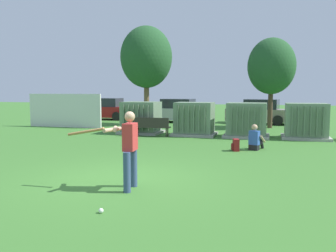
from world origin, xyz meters
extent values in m
plane|color=#3D752D|center=(0.00, 0.00, 0.00)|extent=(96.00, 96.00, 0.00)
cube|color=silver|center=(-8.29, 10.50, 1.00)|extent=(4.80, 0.12, 2.00)
cube|color=#9E9B93|center=(-2.81, 8.98, 0.06)|extent=(2.10, 1.70, 0.12)
cube|color=slate|center=(-2.81, 8.98, 0.87)|extent=(1.80, 1.40, 1.50)
cube|color=#5B7056|center=(-3.44, 8.22, 0.87)|extent=(0.06, 0.12, 1.27)
cube|color=#5B7056|center=(-3.19, 8.22, 0.87)|extent=(0.06, 0.12, 1.27)
cube|color=#5B7056|center=(-2.93, 8.22, 0.87)|extent=(0.06, 0.12, 1.27)
cube|color=#5B7056|center=(-2.68, 8.22, 0.87)|extent=(0.06, 0.12, 1.27)
cube|color=#5B7056|center=(-2.42, 8.22, 0.87)|extent=(0.06, 0.12, 1.27)
cube|color=#5B7056|center=(-2.17, 8.22, 0.87)|extent=(0.06, 0.12, 1.27)
cube|color=#9E9B93|center=(-0.01, 8.97, 0.06)|extent=(2.10, 1.70, 0.12)
cube|color=slate|center=(-0.01, 8.97, 0.87)|extent=(1.80, 1.40, 1.50)
cube|color=#5B7056|center=(-0.65, 8.21, 0.87)|extent=(0.06, 0.12, 1.27)
cube|color=#5B7056|center=(-0.39, 8.21, 0.87)|extent=(0.06, 0.12, 1.27)
cube|color=#5B7056|center=(-0.14, 8.21, 0.87)|extent=(0.06, 0.12, 1.27)
cube|color=#5B7056|center=(0.12, 8.21, 0.87)|extent=(0.06, 0.12, 1.27)
cube|color=#5B7056|center=(0.37, 8.21, 0.87)|extent=(0.06, 0.12, 1.27)
cube|color=#5B7056|center=(0.63, 8.21, 0.87)|extent=(0.06, 0.12, 1.27)
cube|color=#9E9B93|center=(2.49, 9.00, 0.06)|extent=(2.10, 1.70, 0.12)
cube|color=slate|center=(2.49, 9.00, 0.87)|extent=(1.80, 1.40, 1.50)
cube|color=#5B7056|center=(1.85, 8.24, 0.87)|extent=(0.06, 0.12, 1.27)
cube|color=#5B7056|center=(2.11, 8.24, 0.87)|extent=(0.06, 0.12, 1.27)
cube|color=#5B7056|center=(2.36, 8.24, 0.87)|extent=(0.06, 0.12, 1.27)
cube|color=#5B7056|center=(2.62, 8.24, 0.87)|extent=(0.06, 0.12, 1.27)
cube|color=#5B7056|center=(2.87, 8.24, 0.87)|extent=(0.06, 0.12, 1.27)
cube|color=#5B7056|center=(3.13, 8.24, 0.87)|extent=(0.06, 0.12, 1.27)
cube|color=#9E9B93|center=(5.12, 9.22, 0.06)|extent=(2.10, 1.70, 0.12)
cube|color=slate|center=(5.12, 9.22, 0.87)|extent=(1.80, 1.40, 1.50)
cube|color=#5B7056|center=(4.48, 8.46, 0.87)|extent=(0.06, 0.12, 1.27)
cube|color=#5B7056|center=(4.74, 8.46, 0.87)|extent=(0.06, 0.12, 1.27)
cube|color=#5B7056|center=(4.99, 8.46, 0.87)|extent=(0.06, 0.12, 1.27)
cube|color=#5B7056|center=(5.25, 8.46, 0.87)|extent=(0.06, 0.12, 1.27)
cube|color=#5B7056|center=(5.50, 8.46, 0.87)|extent=(0.06, 0.12, 1.27)
cube|color=#5B7056|center=(5.76, 8.46, 0.87)|extent=(0.06, 0.12, 1.27)
cube|color=#2D2823|center=(-1.90, 8.00, 0.45)|extent=(1.81, 0.43, 0.05)
cube|color=#2D2823|center=(-1.90, 7.82, 0.70)|extent=(1.80, 0.07, 0.44)
cylinder|color=#2D2823|center=(-2.67, 8.13, 0.21)|extent=(0.06, 0.06, 0.42)
cylinder|color=#2D2823|center=(-1.14, 8.15, 0.21)|extent=(0.06, 0.06, 0.42)
cylinder|color=#2D2823|center=(-2.67, 7.85, 0.21)|extent=(0.06, 0.06, 0.42)
cylinder|color=#2D2823|center=(-1.14, 7.87, 0.21)|extent=(0.06, 0.06, 0.42)
cylinder|color=#384C75|center=(0.62, -0.93, 0.44)|extent=(0.16, 0.16, 0.88)
cylinder|color=#384C75|center=(0.59, -0.45, 0.44)|extent=(0.16, 0.16, 0.88)
cube|color=red|center=(0.60, -0.69, 1.18)|extent=(0.27, 0.42, 0.60)
sphere|color=tan|center=(0.60, -0.69, 1.62)|extent=(0.23, 0.23, 0.23)
cylinder|color=tan|center=(0.24, -0.81, 1.34)|extent=(0.23, 0.55, 0.09)
cylinder|color=tan|center=(0.22, -0.63, 1.34)|extent=(0.30, 0.53, 0.09)
cylinder|color=#A5723F|center=(-0.45, -0.77, 1.27)|extent=(0.85, 0.13, 0.21)
sphere|color=#A5723F|center=(-0.02, -0.74, 1.34)|extent=(0.08, 0.08, 0.08)
sphere|color=white|center=(0.68, -2.25, 0.04)|extent=(0.09, 0.09, 0.09)
cube|color=black|center=(3.01, 5.38, 0.10)|extent=(0.40, 0.35, 0.20)
cube|color=#3359B2|center=(3.01, 5.38, 0.46)|extent=(0.42, 0.34, 0.52)
sphere|color=tan|center=(3.01, 5.38, 0.85)|extent=(0.22, 0.22, 0.22)
cylinder|color=black|center=(3.00, 5.63, 0.22)|extent=(0.29, 0.47, 0.13)
cylinder|color=black|center=(3.08, 5.84, 0.23)|extent=(0.22, 0.32, 0.46)
cylinder|color=black|center=(3.18, 5.55, 0.22)|extent=(0.29, 0.47, 0.13)
cylinder|color=black|center=(3.27, 5.76, 0.23)|extent=(0.22, 0.32, 0.46)
cylinder|color=tan|center=(2.88, 5.67, 0.42)|extent=(0.23, 0.41, 0.32)
cylinder|color=tan|center=(3.30, 5.50, 0.42)|extent=(0.23, 0.41, 0.32)
cube|color=maroon|center=(2.38, 4.99, 0.22)|extent=(0.28, 0.36, 0.44)
cube|color=maroon|center=(2.26, 4.96, 0.15)|extent=(0.12, 0.23, 0.22)
cylinder|color=brown|center=(-4.05, 13.24, 1.32)|extent=(0.33, 0.33, 2.65)
ellipsoid|color=#235128|center=(-4.05, 13.24, 4.29)|extent=(3.26, 3.26, 3.87)
cylinder|color=#4C3828|center=(3.54, 13.55, 1.11)|extent=(0.27, 0.27, 2.22)
ellipsoid|color=#235128|center=(3.54, 13.55, 3.61)|extent=(2.74, 2.74, 3.25)
cube|color=maroon|center=(-8.58, 16.44, 0.58)|extent=(4.23, 1.76, 0.80)
cube|color=#262B33|center=(-8.43, 16.45, 1.30)|extent=(2.12, 1.59, 0.64)
cylinder|color=black|center=(-9.87, 15.57, 0.32)|extent=(0.64, 0.23, 0.64)
cylinder|color=black|center=(-9.90, 17.27, 0.32)|extent=(0.64, 0.23, 0.64)
cylinder|color=black|center=(-7.27, 15.61, 0.32)|extent=(0.64, 0.23, 0.64)
cylinder|color=black|center=(-7.29, 17.31, 0.32)|extent=(0.64, 0.23, 0.64)
cube|color=#B2B2B7|center=(-2.78, 15.73, 0.58)|extent=(4.32, 2.03, 0.80)
cube|color=#262B33|center=(-2.63, 15.72, 1.30)|extent=(2.22, 1.72, 0.64)
cylinder|color=black|center=(-4.14, 14.98, 0.32)|extent=(0.66, 0.27, 0.64)
cylinder|color=black|center=(-4.01, 16.68, 0.32)|extent=(0.66, 0.27, 0.64)
cylinder|color=black|center=(-1.55, 14.78, 0.32)|extent=(0.66, 0.27, 0.64)
cylinder|color=black|center=(-1.41, 16.47, 0.32)|extent=(0.66, 0.27, 0.64)
cube|color=gray|center=(2.84, 16.15, 0.58)|extent=(4.40, 2.27, 0.80)
cube|color=#262B33|center=(2.99, 16.13, 1.30)|extent=(2.30, 1.84, 0.64)
cylinder|color=black|center=(1.43, 15.49, 0.32)|extent=(0.66, 0.31, 0.64)
cylinder|color=black|center=(1.67, 17.17, 0.32)|extent=(0.66, 0.31, 0.64)
cylinder|color=black|center=(4.01, 15.13, 0.32)|extent=(0.66, 0.31, 0.64)
cylinder|color=black|center=(4.25, 16.81, 0.32)|extent=(0.66, 0.31, 0.64)
camera|label=1|loc=(3.55, -7.72, 2.19)|focal=37.22mm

